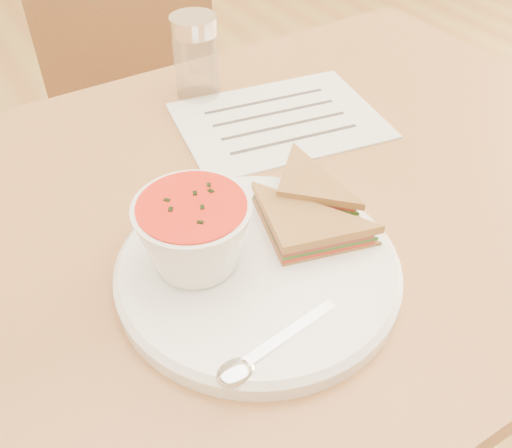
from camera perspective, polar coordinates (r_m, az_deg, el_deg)
dining_table at (r=0.96m, az=0.91°, el=-14.40°), size 1.00×0.70×0.75m
chair_far at (r=1.29m, az=-10.11°, el=6.26°), size 0.46×0.46×0.86m
plate at (r=0.57m, az=0.19°, el=-4.62°), size 0.34×0.34×0.02m
soup_bowl at (r=0.54m, az=-6.16°, el=-1.30°), size 0.12×0.12×0.08m
sandwich_half_a at (r=0.55m, az=2.68°, el=-3.58°), size 0.13×0.13×0.03m
sandwich_half_b at (r=0.60m, az=2.05°, el=2.24°), size 0.13×0.13×0.03m
spoon at (r=0.50m, az=2.54°, el=-11.44°), size 0.17×0.06×0.01m
paper_menu at (r=0.80m, az=2.33°, el=10.31°), size 0.30×0.24×0.00m
condiment_shaker at (r=0.84m, az=-6.03°, el=16.22°), size 0.08×0.08×0.12m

